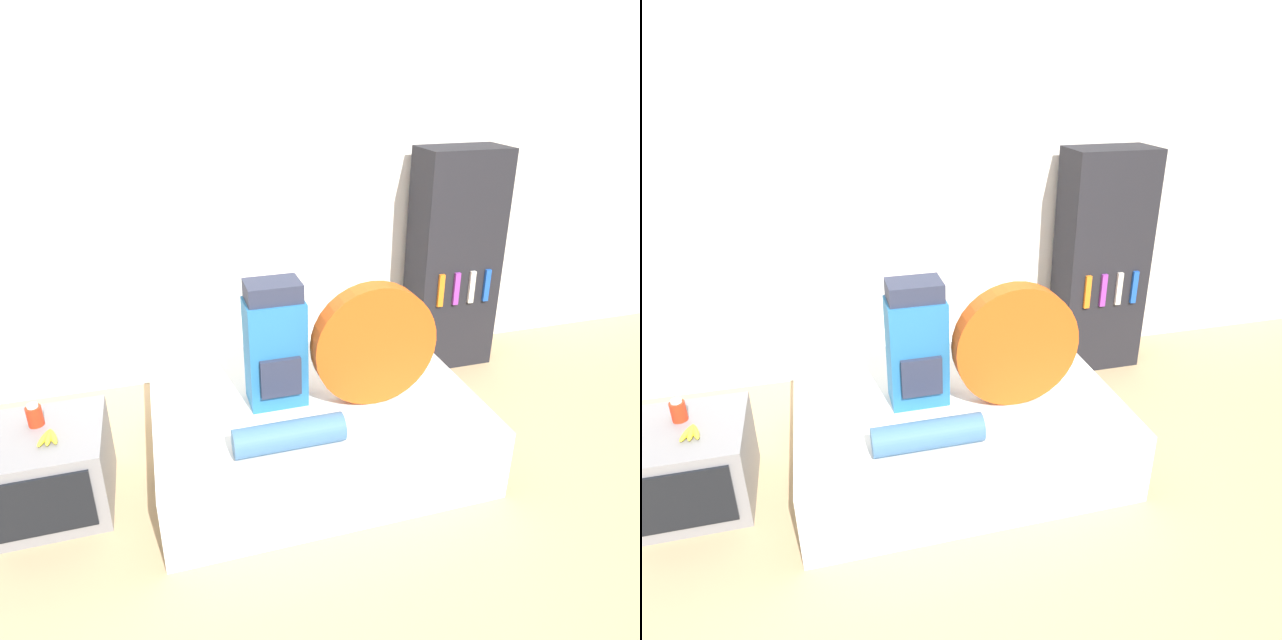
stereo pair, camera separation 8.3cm
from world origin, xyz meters
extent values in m
plane|color=tan|center=(0.00, 0.00, 0.00)|extent=(16.00, 16.00, 0.00)
cube|color=white|center=(0.00, 1.65, 1.30)|extent=(8.00, 0.05, 2.60)
cube|color=white|center=(0.17, 0.52, 0.21)|extent=(1.77, 1.35, 0.42)
cube|color=#23669E|center=(-0.03, 0.50, 0.72)|extent=(0.31, 0.22, 0.60)
cube|color=#282D42|center=(-0.03, 0.51, 1.07)|extent=(0.29, 0.20, 0.10)
cube|color=#282D42|center=(-0.03, 0.38, 0.63)|extent=(0.22, 0.03, 0.22)
cylinder|color=#D14C14|center=(0.48, 0.37, 0.76)|extent=(0.68, 0.12, 0.68)
cylinder|color=#3D668E|center=(-0.07, 0.06, 0.49)|extent=(0.55, 0.15, 0.15)
cube|color=gray|center=(-1.24, 0.48, 0.23)|extent=(0.57, 0.58, 0.45)
cube|color=black|center=(-1.24, 0.18, 0.24)|extent=(0.45, 0.02, 0.33)
cylinder|color=red|center=(-1.27, 0.57, 0.51)|extent=(0.08, 0.08, 0.11)
cylinder|color=white|center=(-1.27, 0.57, 0.57)|extent=(0.05, 0.05, 0.02)
ellipsoid|color=yellow|center=(-1.22, 0.41, 0.47)|extent=(0.07, 0.14, 0.03)
ellipsoid|color=yellow|center=(-1.20, 0.41, 0.47)|extent=(0.03, 0.14, 0.03)
ellipsoid|color=yellow|center=(-1.18, 0.41, 0.47)|extent=(0.07, 0.14, 0.03)
cube|color=black|center=(1.50, 1.37, 0.81)|extent=(0.61, 0.35, 1.62)
cube|color=orange|center=(1.31, 1.18, 0.66)|extent=(0.04, 0.02, 0.24)
cube|color=purple|center=(1.43, 1.18, 0.66)|extent=(0.04, 0.02, 0.24)
cube|color=beige|center=(1.56, 1.18, 0.66)|extent=(0.04, 0.02, 0.24)
cube|color=#194CB2|center=(1.68, 1.18, 0.66)|extent=(0.04, 0.02, 0.24)
camera|label=1|loc=(-0.58, -2.17, 2.15)|focal=32.00mm
camera|label=2|loc=(-0.50, -2.19, 2.15)|focal=32.00mm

